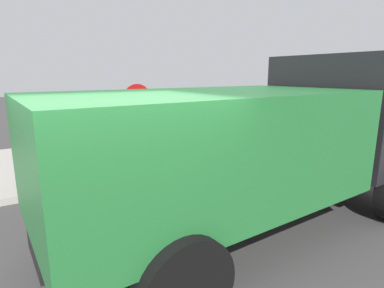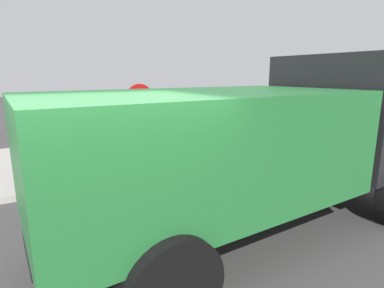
{
  "view_description": "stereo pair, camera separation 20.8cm",
  "coord_description": "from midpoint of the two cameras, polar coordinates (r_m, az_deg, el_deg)",
  "views": [
    {
      "loc": [
        -0.96,
        -3.09,
        2.64
      ],
      "look_at": [
        2.42,
        2.45,
        1.18
      ],
      "focal_mm": 29.2,
      "sensor_mm": 36.0,
      "label": 1
    },
    {
      "loc": [
        -0.78,
        -3.2,
        2.64
      ],
      "look_at": [
        2.42,
        2.45,
        1.18
      ],
      "focal_mm": 29.2,
      "sensor_mm": 36.0,
      "label": 2
    }
  ],
  "objects": [
    {
      "name": "sidewalk_curb",
      "position": [
        10.02,
        -25.32,
        -3.42
      ],
      "size": [
        36.0,
        5.0,
        0.15
      ],
      "primitive_type": "cube",
      "color": "#ADA89E",
      "rests_on": "ground"
    },
    {
      "name": "fire_hydrant",
      "position": [
        8.33,
        -23.94,
        -2.45
      ],
      "size": [
        0.24,
        0.54,
        0.89
      ],
      "color": "red",
      "rests_on": "sidewalk_curb"
    },
    {
      "name": "stop_sign",
      "position": [
        8.4,
        -10.61,
        6.08
      ],
      "size": [
        0.76,
        0.08,
        2.24
      ],
      "color": "gray",
      "rests_on": "sidewalk_curb"
    },
    {
      "name": "loose_tire",
      "position": [
        7.87,
        -21.32,
        -2.26
      ],
      "size": [
        1.22,
        0.81,
        1.16
      ],
      "primitive_type": "torus",
      "rotation": [
        1.23,
        0.0,
        -0.16
      ],
      "color": "black",
      "rests_on": "sidewalk_curb"
    },
    {
      "name": "dump_truck_green",
      "position": [
        5.42,
        12.52,
        1.4
      ],
      "size": [
        7.12,
        3.08,
        3.0
      ],
      "color": "#237033",
      "rests_on": "ground"
    }
  ]
}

